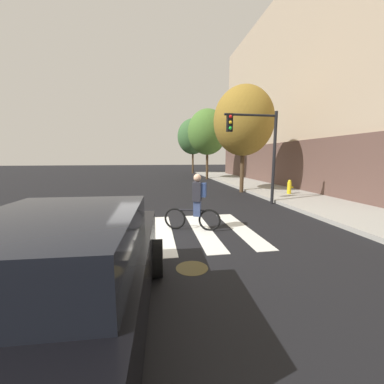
{
  "coord_description": "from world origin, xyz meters",
  "views": [
    {
      "loc": [
        -0.17,
        -6.57,
        2.17
      ],
      "look_at": [
        1.25,
        2.05,
        0.86
      ],
      "focal_mm": 21.85,
      "sensor_mm": 36.0,
      "label": 1
    }
  ],
  "objects_px": {
    "fire_hydrant": "(289,187)",
    "street_tree_near": "(244,121)",
    "sedan_near": "(64,279)",
    "street_tree_mid": "(207,132)",
    "cyclist": "(196,203)",
    "street_tree_far": "(193,137)",
    "manhole_cover": "(192,268)",
    "traffic_light_near": "(258,142)"
  },
  "relations": [
    {
      "from": "fire_hydrant",
      "to": "street_tree_near",
      "type": "height_order",
      "value": "street_tree_near"
    },
    {
      "from": "sedan_near",
      "to": "street_tree_mid",
      "type": "xyz_separation_m",
      "value": [
        6.25,
        20.01,
        3.74
      ]
    },
    {
      "from": "cyclist",
      "to": "street_tree_far",
      "type": "distance_m",
      "value": 25.09
    },
    {
      "from": "manhole_cover",
      "to": "cyclist",
      "type": "xyz_separation_m",
      "value": [
        0.51,
        2.37,
        0.84
      ]
    },
    {
      "from": "cyclist",
      "to": "traffic_light_near",
      "type": "xyz_separation_m",
      "value": [
        3.42,
        3.41,
        2.02
      ]
    },
    {
      "from": "manhole_cover",
      "to": "sedan_near",
      "type": "distance_m",
      "value": 2.52
    },
    {
      "from": "street_tree_mid",
      "to": "street_tree_far",
      "type": "distance_m",
      "value": 8.45
    },
    {
      "from": "sedan_near",
      "to": "cyclist",
      "type": "xyz_separation_m",
      "value": [
        2.24,
        4.01,
        0.02
      ]
    },
    {
      "from": "manhole_cover",
      "to": "street_tree_mid",
      "type": "height_order",
      "value": "street_tree_mid"
    },
    {
      "from": "street_tree_mid",
      "to": "sedan_near",
      "type": "bearing_deg",
      "value": -107.35
    },
    {
      "from": "manhole_cover",
      "to": "street_tree_mid",
      "type": "xyz_separation_m",
      "value": [
        4.52,
        18.36,
        4.56
      ]
    },
    {
      "from": "sedan_near",
      "to": "fire_hydrant",
      "type": "height_order",
      "value": "sedan_near"
    },
    {
      "from": "manhole_cover",
      "to": "street_tree_near",
      "type": "distance_m",
      "value": 11.4
    },
    {
      "from": "cyclist",
      "to": "street_tree_far",
      "type": "xyz_separation_m",
      "value": [
        4.0,
        24.44,
        4.0
      ]
    },
    {
      "from": "sedan_near",
      "to": "manhole_cover",
      "type": "bearing_deg",
      "value": 43.61
    },
    {
      "from": "traffic_light_near",
      "to": "street_tree_mid",
      "type": "distance_m",
      "value": 12.72
    },
    {
      "from": "street_tree_far",
      "to": "street_tree_mid",
      "type": "bearing_deg",
      "value": -89.9
    },
    {
      "from": "traffic_light_near",
      "to": "cyclist",
      "type": "bearing_deg",
      "value": -135.15
    },
    {
      "from": "manhole_cover",
      "to": "street_tree_far",
      "type": "xyz_separation_m",
      "value": [
        4.51,
        26.81,
        4.84
      ]
    },
    {
      "from": "cyclist",
      "to": "street_tree_far",
      "type": "relative_size",
      "value": 0.24
    },
    {
      "from": "manhole_cover",
      "to": "cyclist",
      "type": "bearing_deg",
      "value": 77.76
    },
    {
      "from": "manhole_cover",
      "to": "street_tree_far",
      "type": "height_order",
      "value": "street_tree_far"
    },
    {
      "from": "manhole_cover",
      "to": "cyclist",
      "type": "relative_size",
      "value": 0.38
    },
    {
      "from": "street_tree_near",
      "to": "sedan_near",
      "type": "bearing_deg",
      "value": -119.99
    },
    {
      "from": "traffic_light_near",
      "to": "street_tree_far",
      "type": "xyz_separation_m",
      "value": [
        0.57,
        21.04,
        1.98
      ]
    },
    {
      "from": "fire_hydrant",
      "to": "manhole_cover",
      "type": "bearing_deg",
      "value": -131.74
    },
    {
      "from": "traffic_light_near",
      "to": "street_tree_near",
      "type": "xyz_separation_m",
      "value": [
        0.75,
        3.69,
        1.44
      ]
    },
    {
      "from": "traffic_light_near",
      "to": "street_tree_near",
      "type": "bearing_deg",
      "value": 78.55
    },
    {
      "from": "manhole_cover",
      "to": "cyclist",
      "type": "height_order",
      "value": "cyclist"
    },
    {
      "from": "street_tree_mid",
      "to": "fire_hydrant",
      "type": "bearing_deg",
      "value": -78.5
    },
    {
      "from": "traffic_light_near",
      "to": "street_tree_mid",
      "type": "relative_size",
      "value": 0.62
    },
    {
      "from": "manhole_cover",
      "to": "street_tree_far",
      "type": "relative_size",
      "value": 0.09
    },
    {
      "from": "fire_hydrant",
      "to": "traffic_light_near",
      "type": "bearing_deg",
      "value": -147.69
    },
    {
      "from": "street_tree_far",
      "to": "sedan_near",
      "type": "bearing_deg",
      "value": -102.36
    },
    {
      "from": "manhole_cover",
      "to": "fire_hydrant",
      "type": "xyz_separation_m",
      "value": [
        6.73,
        7.54,
        0.53
      ]
    },
    {
      "from": "sedan_near",
      "to": "street_tree_far",
      "type": "distance_m",
      "value": 29.4
    },
    {
      "from": "street_tree_near",
      "to": "street_tree_mid",
      "type": "xyz_separation_m",
      "value": [
        -0.16,
        8.9,
        0.26
      ]
    },
    {
      "from": "sedan_near",
      "to": "street_tree_near",
      "type": "xyz_separation_m",
      "value": [
        6.41,
        11.1,
        3.48
      ]
    },
    {
      "from": "sedan_near",
      "to": "cyclist",
      "type": "height_order",
      "value": "cyclist"
    },
    {
      "from": "manhole_cover",
      "to": "street_tree_near",
      "type": "height_order",
      "value": "street_tree_near"
    },
    {
      "from": "street_tree_mid",
      "to": "manhole_cover",
      "type": "bearing_deg",
      "value": -103.84
    },
    {
      "from": "fire_hydrant",
      "to": "street_tree_mid",
      "type": "height_order",
      "value": "street_tree_mid"
    }
  ]
}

